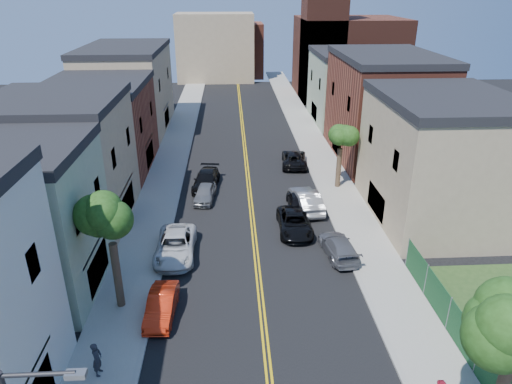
{
  "coord_description": "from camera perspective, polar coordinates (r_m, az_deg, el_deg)",
  "views": [
    {
      "loc": [
        -1.52,
        -7.68,
        16.62
      ],
      "look_at": [
        0.32,
        24.97,
        2.0
      ],
      "focal_mm": 32.58,
      "sensor_mm": 36.0,
      "label": 1
    }
  ],
  "objects": [
    {
      "name": "church",
      "position": [
        77.42,
        10.59,
        16.75
      ],
      "size": [
        16.2,
        14.2,
        22.6
      ],
      "color": "#4C2319",
      "rests_on": "ground"
    },
    {
      "name": "bldg_left_palegrn",
      "position": [
        29.49,
        -27.96,
        -3.75
      ],
      "size": [
        9.0,
        8.0,
        8.5
      ],
      "primitive_type": "cube",
      "color": "gray",
      "rests_on": "ground"
    },
    {
      "name": "bldg_left_tan_near",
      "position": [
        37.03,
        -22.76,
        3.05
      ],
      "size": [
        9.0,
        10.0,
        9.0
      ],
      "primitive_type": "cube",
      "color": "#998466",
      "rests_on": "ground"
    },
    {
      "name": "white_pickup",
      "position": [
        31.53,
        -9.85,
        -6.51
      ],
      "size": [
        2.54,
        5.49,
        1.53
      ],
      "primitive_type": "imported",
      "rotation": [
        0.0,
        0.0,
        0.0
      ],
      "color": "silver",
      "rests_on": "ground"
    },
    {
      "name": "curb_left",
      "position": [
        50.68,
        -8.32,
        4.78
      ],
      "size": [
        0.3,
        100.0,
        0.15
      ],
      "primitive_type": "cube",
      "color": "gray",
      "rests_on": "ground"
    },
    {
      "name": "bldg_left_tan_far",
      "position": [
        60.2,
        -15.46,
        11.87
      ],
      "size": [
        9.0,
        16.0,
        9.5
      ],
      "primitive_type": "cube",
      "color": "#998466",
      "rests_on": "ground"
    },
    {
      "name": "grey_car_right",
      "position": [
        31.65,
        10.11,
        -6.6
      ],
      "size": [
        2.31,
        4.74,
        1.33
      ],
      "primitive_type": "imported",
      "rotation": [
        0.0,
        0.0,
        3.24
      ],
      "color": "#56575E",
      "rests_on": "ground"
    },
    {
      "name": "silver_car_right",
      "position": [
        37.48,
        6.17,
        -0.96
      ],
      "size": [
        2.36,
        5.25,
        1.67
      ],
      "primitive_type": "imported",
      "rotation": [
        0.0,
        0.0,
        3.26
      ],
      "color": "#98999F",
      "rests_on": "ground"
    },
    {
      "name": "bldg_right_brick",
      "position": [
        49.63,
        15.32,
        9.7
      ],
      "size": [
        9.0,
        14.0,
        10.0
      ],
      "primitive_type": "cube",
      "color": "brown",
      "rests_on": "ground"
    },
    {
      "name": "backdrop_center",
      "position": [
        94.41,
        -2.38,
        17.0
      ],
      "size": [
        10.0,
        8.0,
        10.0
      ],
      "primitive_type": "cube",
      "color": "brown",
      "rests_on": "ground"
    },
    {
      "name": "fence_right",
      "position": [
        25.64,
        23.97,
        -15.64
      ],
      "size": [
        0.04,
        15.0,
        1.9
      ],
      "primitive_type": "cube",
      "color": "#143F1E",
      "rests_on": "sidewalk_right"
    },
    {
      "name": "curb_right",
      "position": [
        51.05,
        5.61,
        5.06
      ],
      "size": [
        0.3,
        100.0,
        0.15
      ],
      "primitive_type": "cube",
      "color": "gray",
      "rests_on": "ground"
    },
    {
      "name": "tree_left_mid",
      "position": [
        24.73,
        -17.83,
        -1.09
      ],
      "size": [
        5.2,
        5.2,
        9.29
      ],
      "color": "#3D291E",
      "rests_on": "sidewalk_left"
    },
    {
      "name": "sidewalk_right",
      "position": [
        51.34,
        7.55,
        5.08
      ],
      "size": [
        3.2,
        100.0,
        0.15
      ],
      "primitive_type": "cube",
      "color": "gray",
      "rests_on": "ground"
    },
    {
      "name": "dark_car_right_far",
      "position": [
        46.76,
        4.7,
        4.12
      ],
      "size": [
        2.86,
        5.37,
        1.44
      ],
      "primitive_type": "imported",
      "rotation": [
        0.0,
        0.0,
        3.05
      ],
      "color": "black",
      "rests_on": "ground"
    },
    {
      "name": "grey_car_left",
      "position": [
        39.13,
        -6.29,
        -0.11
      ],
      "size": [
        2.04,
        4.11,
        1.35
      ],
      "primitive_type": "imported",
      "rotation": [
        0.0,
        0.0,
        -0.12
      ],
      "color": "slate",
      "rests_on": "ground"
    },
    {
      "name": "backdrop_left",
      "position": [
        90.34,
        -5.0,
        17.25
      ],
      "size": [
        14.0,
        8.0,
        12.0
      ],
      "primitive_type": "cube",
      "color": "#998466",
      "rests_on": "ground"
    },
    {
      "name": "bldg_right_tan",
      "position": [
        37.3,
        21.6,
        3.38
      ],
      "size": [
        9.0,
        12.0,
        9.0
      ],
      "primitive_type": "cube",
      "color": "#998466",
      "rests_on": "ground"
    },
    {
      "name": "black_car_left",
      "position": [
        41.6,
        -6.13,
        1.48
      ],
      "size": [
        2.61,
        5.2,
        1.45
      ],
      "primitive_type": "imported",
      "rotation": [
        0.0,
        0.0,
        -0.12
      ],
      "color": "black",
      "rests_on": "ground"
    },
    {
      "name": "black_suv_lane",
      "position": [
        34.16,
        4.76,
        -3.77
      ],
      "size": [
        2.37,
        5.07,
        1.4
      ],
      "primitive_type": "imported",
      "rotation": [
        0.0,
        0.0,
        -0.01
      ],
      "color": "black",
      "rests_on": "ground"
    },
    {
      "name": "red_sedan",
      "position": [
        26.51,
        -11.52,
        -13.49
      ],
      "size": [
        1.58,
        4.09,
        1.33
      ],
      "primitive_type": "imported",
      "rotation": [
        0.0,
        0.0,
        -0.04
      ],
      "color": "red",
      "rests_on": "ground"
    },
    {
      "name": "black_car_right",
      "position": [
        37.61,
        5.21,
        -1.02
      ],
      "size": [
        1.89,
        4.35,
        1.46
      ],
      "primitive_type": "imported",
      "rotation": [
        0.0,
        0.0,
        3.1
      ],
      "color": "black",
      "rests_on": "ground"
    },
    {
      "name": "sidewalk_left",
      "position": [
        50.87,
        -10.29,
        4.71
      ],
      "size": [
        3.2,
        100.0,
        0.15
      ],
      "primitive_type": "cube",
      "color": "gray",
      "rests_on": "ground"
    },
    {
      "name": "tree_right_far",
      "position": [
        40.34,
        10.53,
        8.06
      ],
      "size": [
        4.4,
        4.4,
        8.03
      ],
      "color": "#3D291E",
      "rests_on": "sidewalk_right"
    },
    {
      "name": "bldg_right_palegrn",
      "position": [
        62.9,
        11.39,
        12.29
      ],
      "size": [
        9.0,
        12.0,
        8.5
      ],
      "primitive_type": "cube",
      "color": "gray",
      "rests_on": "ground"
    },
    {
      "name": "bldg_left_brick",
      "position": [
        47.15,
        -18.6,
        7.3
      ],
      "size": [
        9.0,
        12.0,
        8.0
      ],
      "primitive_type": "cube",
      "color": "brown",
      "rests_on": "ground"
    },
    {
      "name": "pedestrian_left",
      "position": [
        23.63,
        -18.94,
        -18.83
      ],
      "size": [
        0.46,
        0.66,
        1.74
      ],
      "primitive_type": "imported",
      "rotation": [
        0.0,
        0.0,
        1.5
      ],
      "color": "#24242B",
      "rests_on": "sidewalk_left"
    }
  ]
}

